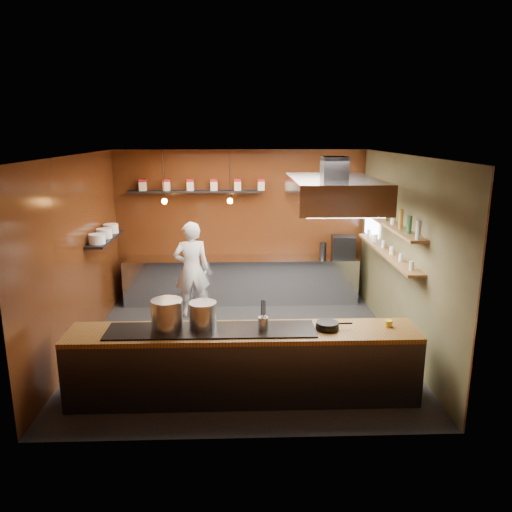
{
  "coord_description": "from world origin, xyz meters",
  "views": [
    {
      "loc": [
        -0.05,
        -7.42,
        3.33
      ],
      "look_at": [
        0.23,
        0.4,
        1.38
      ],
      "focal_mm": 35.0,
      "sensor_mm": 36.0,
      "label": 1
    }
  ],
  "objects_px": {
    "stockpot_small": "(203,315)",
    "chef": "(192,269)",
    "stockpot_large": "(167,315)",
    "extractor_hood": "(333,192)",
    "espresso_machine": "(343,247)"
  },
  "relations": [
    {
      "from": "stockpot_large",
      "to": "stockpot_small",
      "type": "bearing_deg",
      "value": 5.81
    },
    {
      "from": "stockpot_large",
      "to": "stockpot_small",
      "type": "height_order",
      "value": "stockpot_large"
    },
    {
      "from": "stockpot_large",
      "to": "chef",
      "type": "distance_m",
      "value": 2.98
    },
    {
      "from": "extractor_hood",
      "to": "stockpot_small",
      "type": "relative_size",
      "value": 5.71
    },
    {
      "from": "stockpot_large",
      "to": "stockpot_small",
      "type": "xyz_separation_m",
      "value": [
        0.44,
        0.04,
        -0.03
      ]
    },
    {
      "from": "extractor_hood",
      "to": "chef",
      "type": "height_order",
      "value": "extractor_hood"
    },
    {
      "from": "stockpot_small",
      "to": "chef",
      "type": "height_order",
      "value": "chef"
    },
    {
      "from": "chef",
      "to": "espresso_machine",
      "type": "bearing_deg",
      "value": -177.36
    },
    {
      "from": "extractor_hood",
      "to": "stockpot_small",
      "type": "distance_m",
      "value": 2.55
    },
    {
      "from": "stockpot_large",
      "to": "chef",
      "type": "xyz_separation_m",
      "value": [
        0.03,
        2.97,
        -0.24
      ]
    },
    {
      "from": "stockpot_small",
      "to": "chef",
      "type": "bearing_deg",
      "value": 97.98
    },
    {
      "from": "extractor_hood",
      "to": "espresso_machine",
      "type": "relative_size",
      "value": 4.54
    },
    {
      "from": "stockpot_large",
      "to": "espresso_machine",
      "type": "height_order",
      "value": "espresso_machine"
    },
    {
      "from": "chef",
      "to": "stockpot_small",
      "type": "bearing_deg",
      "value": 86.67
    },
    {
      "from": "extractor_hood",
      "to": "chef",
      "type": "bearing_deg",
      "value": 140.9
    }
  ]
}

